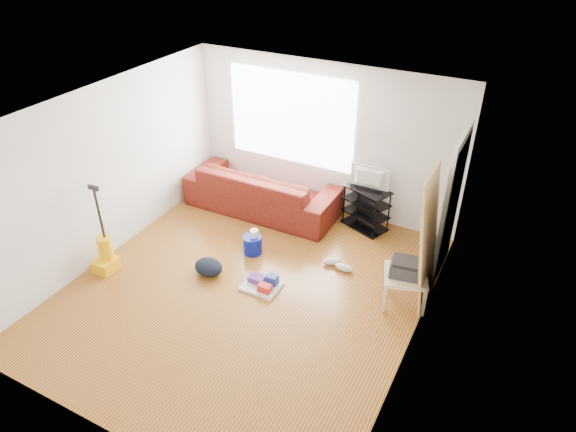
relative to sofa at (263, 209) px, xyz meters
The scene contains 13 objects.
room 2.38m from the sofa, 62.65° to the right, with size 4.51×5.01×2.51m.
sofa is the anchor object (origin of this frame).
tv_stand 1.80m from the sofa, ahead, with size 0.80×0.63×0.70m.
tv 1.97m from the sofa, ahead, with size 0.63×0.08×0.36m, color black.
side_table 3.07m from the sofa, 22.87° to the right, with size 0.68×0.68×0.44m.
printer 3.10m from the sofa, 22.87° to the right, with size 0.46×0.38×0.22m.
bucket 1.27m from the sofa, 66.90° to the right, with size 0.28×0.28×0.28m, color #051490.
toilet_paper 1.28m from the sofa, 65.49° to the right, with size 0.12×0.12×0.11m, color white.
cleaning_tray 2.08m from the sofa, 60.13° to the right, with size 0.50×0.40×0.18m.
backpack 1.91m from the sofa, 83.72° to the right, with size 0.42×0.33×0.23m, color black.
sneakers 2.00m from the sofa, 27.36° to the right, with size 0.49×0.26×0.11m.
vacuum 2.73m from the sofa, 114.77° to the right, with size 0.29×0.33×1.33m.
door_panel 3.16m from the sofa, 19.06° to the right, with size 0.04×0.74×1.85m, color tan.
Camera 1 is at (3.00, -4.52, 4.55)m, focal length 32.00 mm.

